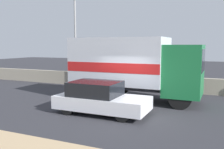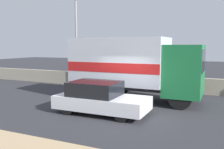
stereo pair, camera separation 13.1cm
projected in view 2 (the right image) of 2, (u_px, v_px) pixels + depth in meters
The scene contains 5 objects.
ground_plane at pixel (112, 112), 11.07m from camera, with size 80.00×80.00×0.00m, color #2D2D33.
stone_wall_backdrop at pixel (150, 83), 16.57m from camera, with size 60.00×0.35×0.98m.
street_lamp at pixel (76, 34), 18.06m from camera, with size 0.56×0.28×6.49m.
box_truck at pixel (132, 65), 13.39m from camera, with size 6.86×2.61×3.37m.
car_hatchback at pixel (100, 98), 10.89m from camera, with size 4.06×1.81×1.39m.
Camera 2 is at (4.48, -9.83, 2.96)m, focal length 40.00 mm.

